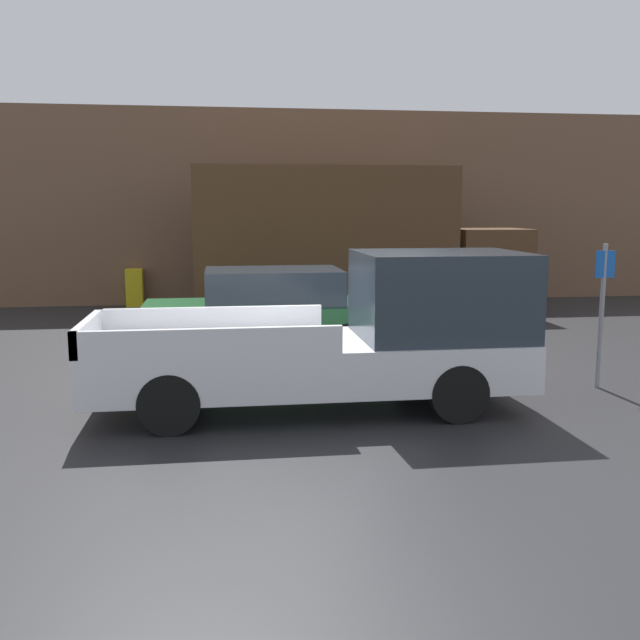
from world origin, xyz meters
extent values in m
plane|color=#232326|center=(0.00, 0.00, 0.00)|extent=(60.00, 60.00, 0.00)
cube|color=brown|center=(0.00, 10.76, 2.70)|extent=(28.00, 0.15, 5.40)
cube|color=silver|center=(-0.65, -0.26, 0.64)|extent=(5.79, 1.93, 0.61)
cube|color=#28333D|center=(1.15, -0.26, 1.53)|extent=(2.20, 1.82, 1.15)
cube|color=silver|center=(-1.95, 0.66, 1.12)|extent=(3.19, 0.10, 0.34)
cube|color=silver|center=(-1.95, -1.18, 1.12)|extent=(3.19, 0.10, 0.34)
cube|color=silver|center=(-3.49, -0.26, 1.12)|extent=(0.10, 1.93, 0.34)
cylinder|color=black|center=(1.15, 0.59, 0.38)|extent=(0.75, 0.26, 0.75)
cylinder|color=black|center=(1.15, -1.11, 0.38)|extent=(0.75, 0.26, 0.75)
cylinder|color=black|center=(-2.44, 0.59, 0.38)|extent=(0.75, 0.26, 0.75)
cylinder|color=black|center=(-2.44, -1.11, 0.38)|extent=(0.75, 0.26, 0.75)
cube|color=#1E592D|center=(-0.99, 3.29, 0.64)|extent=(4.41, 1.90, 0.67)
cube|color=#28333D|center=(-0.86, 3.29, 1.29)|extent=(2.43, 1.67, 0.62)
cylinder|color=black|center=(0.38, 4.14, 0.36)|extent=(0.73, 0.22, 0.73)
cylinder|color=black|center=(0.38, 2.44, 0.36)|extent=(0.73, 0.22, 0.73)
cylinder|color=black|center=(-2.36, 4.14, 0.36)|extent=(0.73, 0.22, 0.73)
cylinder|color=black|center=(-2.36, 2.44, 0.36)|extent=(0.73, 0.22, 0.73)
cube|color=#472D19|center=(4.89, 7.89, 1.34)|extent=(1.80, 2.25, 1.66)
cube|color=#472D19|center=(0.71, 7.89, 2.08)|extent=(6.23, 2.36, 3.15)
cylinder|color=black|center=(4.56, 8.94, 0.53)|extent=(1.07, 0.30, 1.07)
cylinder|color=black|center=(4.56, 6.85, 0.53)|extent=(1.07, 0.30, 1.07)
cylinder|color=black|center=(-0.56, 8.94, 0.53)|extent=(1.07, 0.30, 1.07)
cylinder|color=black|center=(-0.56, 6.85, 0.53)|extent=(1.07, 0.30, 1.07)
cylinder|color=gray|center=(3.82, 0.27, 1.08)|extent=(0.07, 0.07, 2.17)
cube|color=blue|center=(3.82, 0.25, 1.87)|extent=(0.30, 0.02, 0.40)
cube|color=gold|center=(-4.14, 10.43, 0.52)|extent=(0.45, 0.40, 1.03)
camera|label=1|loc=(-1.80, -9.54, 2.70)|focal=40.00mm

